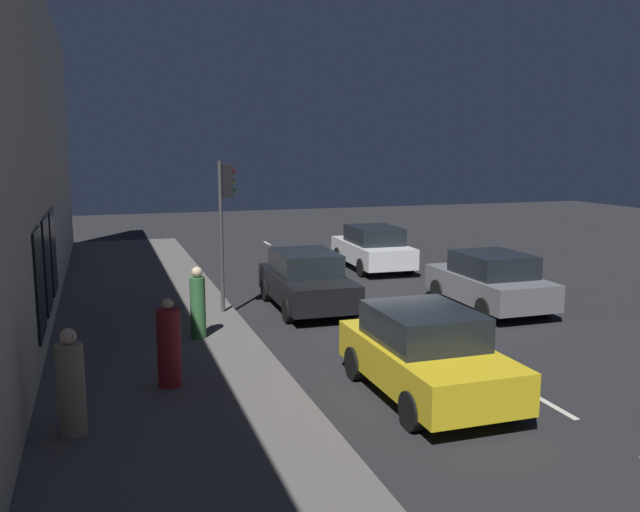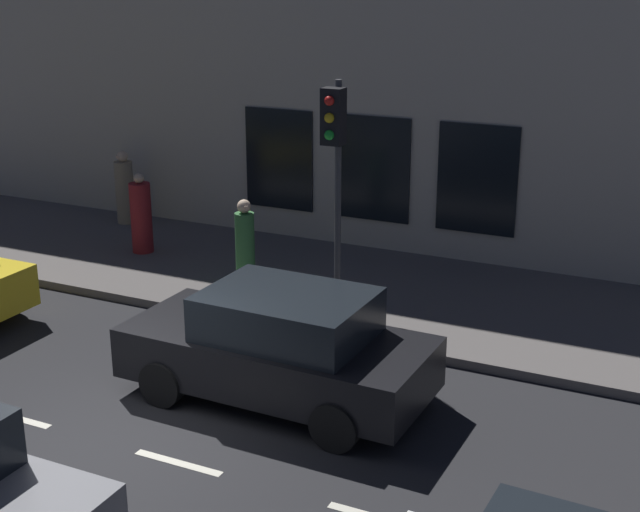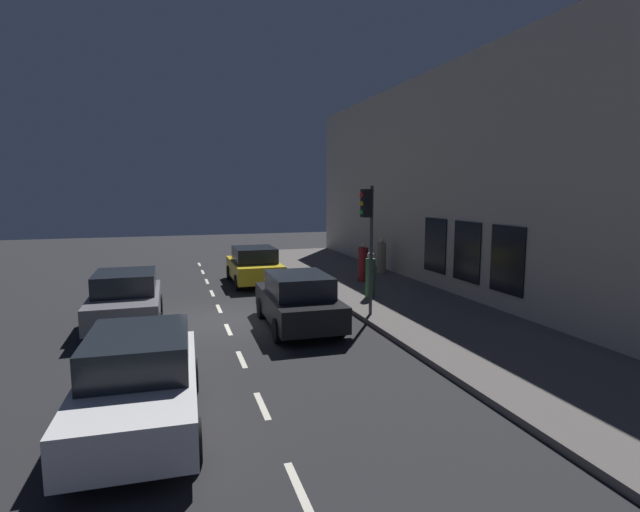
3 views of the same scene
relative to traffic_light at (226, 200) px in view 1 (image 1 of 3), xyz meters
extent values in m
plane|color=#232326|center=(-4.21, 1.11, -3.08)|extent=(60.00, 60.00, 0.00)
cube|color=#5B5654|center=(2.04, 1.11, -3.01)|extent=(4.50, 32.00, 0.15)
cube|color=beige|center=(4.59, 1.11, 1.23)|extent=(0.60, 32.00, 8.62)
cube|color=black|center=(4.26, -1.03, -1.28)|extent=(0.04, 1.56, 2.11)
cube|color=black|center=(4.26, 1.11, -1.28)|extent=(0.04, 1.56, 2.11)
cube|color=black|center=(4.26, 3.24, -1.28)|extent=(0.04, 1.56, 2.11)
cube|color=beige|center=(-4.21, -12.89, -3.08)|extent=(0.12, 1.20, 0.01)
cube|color=beige|center=(-4.21, -10.29, -3.08)|extent=(0.12, 1.20, 0.01)
cube|color=beige|center=(-4.21, -7.69, -3.08)|extent=(0.12, 1.20, 0.01)
cube|color=beige|center=(-4.21, -5.09, -3.08)|extent=(0.12, 1.20, 0.01)
cube|color=beige|center=(-4.21, -2.49, -3.08)|extent=(0.12, 1.20, 0.01)
cube|color=beige|center=(-4.21, 0.11, -3.08)|extent=(0.12, 1.20, 0.01)
cube|color=beige|center=(-4.21, 2.71, -3.08)|extent=(0.12, 1.20, 0.01)
cube|color=beige|center=(-4.21, 5.31, -3.08)|extent=(0.12, 1.20, 0.01)
cube|color=beige|center=(-4.21, 7.91, -3.08)|extent=(0.12, 1.20, 0.01)
cylinder|color=#424244|center=(0.13, 0.00, -0.97)|extent=(0.10, 0.10, 3.93)
cube|color=black|center=(-0.05, 0.00, 0.48)|extent=(0.26, 0.32, 0.84)
sphere|color=red|center=(-0.19, 0.00, 0.73)|extent=(0.15, 0.15, 0.15)
sphere|color=gold|center=(-0.19, 0.00, 0.48)|extent=(0.15, 0.15, 0.15)
sphere|color=green|center=(-0.19, 0.00, 0.23)|extent=(0.15, 0.15, 0.15)
cube|color=gold|center=(-2.32, 6.77, -2.45)|extent=(1.89, 4.01, 0.70)
cube|color=black|center=(-2.32, 6.61, -1.80)|extent=(1.65, 2.09, 0.60)
cylinder|color=black|center=(-3.20, 8.01, -2.76)|extent=(0.22, 0.64, 0.64)
cylinder|color=black|center=(-1.46, 8.02, -2.76)|extent=(0.22, 0.64, 0.64)
cylinder|color=black|center=(-3.19, 5.53, -2.76)|extent=(0.22, 0.64, 0.64)
cylinder|color=black|center=(-1.45, 5.54, -2.76)|extent=(0.22, 0.64, 0.64)
cube|color=silver|center=(-6.30, -5.29, -2.45)|extent=(1.98, 4.33, 0.70)
cube|color=black|center=(-6.29, -5.12, -1.80)|extent=(1.69, 2.28, 0.60)
cylinder|color=black|center=(-5.50, -6.64, -2.76)|extent=(0.24, 0.65, 0.64)
cylinder|color=black|center=(-7.20, -6.58, -2.76)|extent=(0.24, 0.65, 0.64)
cylinder|color=black|center=(-5.39, -4.00, -2.76)|extent=(0.24, 0.65, 0.64)
cylinder|color=black|center=(-7.10, -3.94, -2.76)|extent=(0.24, 0.65, 0.64)
cube|color=slate|center=(-7.00, 1.37, -2.45)|extent=(1.89, 3.97, 0.70)
cube|color=black|center=(-7.00, 1.53, -1.80)|extent=(1.66, 2.07, 0.60)
cylinder|color=black|center=(-6.12, 0.14, -2.76)|extent=(0.22, 0.64, 0.64)
cylinder|color=black|center=(-7.88, 0.14, -2.76)|extent=(0.22, 0.64, 0.64)
cylinder|color=black|center=(-6.12, 2.60, -2.76)|extent=(0.22, 0.64, 0.64)
cylinder|color=black|center=(-7.89, 2.60, -2.76)|extent=(0.22, 0.64, 0.64)
cube|color=black|center=(-2.23, -0.18, -2.45)|extent=(1.91, 4.21, 0.70)
cube|color=black|center=(-2.24, -0.35, -1.80)|extent=(1.65, 2.20, 0.60)
cylinder|color=black|center=(-3.06, 1.13, -2.76)|extent=(0.23, 0.64, 0.64)
cylinder|color=black|center=(-1.35, 1.09, -2.76)|extent=(0.23, 0.64, 0.64)
cylinder|color=black|center=(-3.11, -1.46, -2.76)|extent=(0.23, 0.64, 0.64)
cylinder|color=black|center=(-1.41, -1.49, -2.76)|extent=(0.23, 0.64, 0.64)
cylinder|color=#336B38|center=(1.08, 2.24, -2.24)|extent=(0.49, 0.49, 1.39)
sphere|color=beige|center=(1.08, 2.24, -1.42)|extent=(0.24, 0.24, 0.24)
cube|color=beige|center=(1.01, 2.15, -1.42)|extent=(0.08, 0.08, 0.07)
cylinder|color=maroon|center=(2.02, 5.19, -2.22)|extent=(0.52, 0.52, 1.42)
sphere|color=beige|center=(2.02, 5.19, -1.41)|extent=(0.20, 0.20, 0.20)
cube|color=beige|center=(1.93, 5.17, -1.41)|extent=(0.05, 0.06, 0.06)
cylinder|color=gray|center=(3.62, 6.83, -2.23)|extent=(0.57, 0.57, 1.40)
sphere|color=beige|center=(3.62, 6.83, -1.41)|extent=(0.24, 0.24, 0.24)
cube|color=beige|center=(3.53, 6.90, -1.41)|extent=(0.08, 0.08, 0.07)
camera|label=1|loc=(3.07, 17.11, 1.36)|focal=37.69mm
camera|label=2|loc=(-11.88, -5.46, 2.59)|focal=49.78mm
camera|label=3|loc=(-5.73, -13.55, 0.85)|focal=27.34mm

